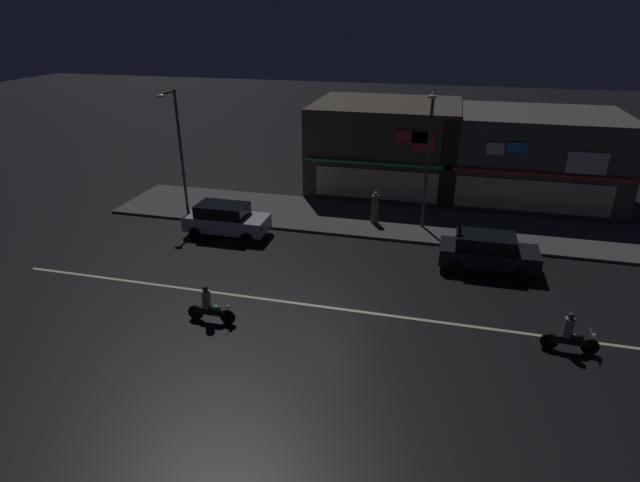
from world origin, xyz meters
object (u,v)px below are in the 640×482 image
streetlamp_west (178,140)px  parked_car_near_kerb (488,251)px  parked_car_trailing (226,219)px  pedestrian_on_sidewalk (375,208)px  motorcycle_following (210,307)px  streetlamp_mid (428,150)px  motorcycle_lead (570,335)px  traffic_cone (475,248)px

streetlamp_west → parked_car_near_kerb: streetlamp_west is taller
parked_car_near_kerb → parked_car_trailing: same height
pedestrian_on_sidewalk → motorcycle_following: pedestrian_on_sidewalk is taller
streetlamp_mid → motorcycle_lead: bearing=-60.0°
streetlamp_mid → traffic_cone: 5.43m
streetlamp_mid → parked_car_near_kerb: bearing=-51.2°
streetlamp_mid → traffic_cone: streetlamp_mid is taller
parked_car_trailing → parked_car_near_kerb: bearing=176.6°
streetlamp_mid → pedestrian_on_sidewalk: streetlamp_mid is taller
streetlamp_mid → parked_car_near_kerb: size_ratio=1.67×
motorcycle_following → streetlamp_west: bearing=-60.7°
streetlamp_west → traffic_cone: streetlamp_west is taller
pedestrian_on_sidewalk → motorcycle_lead: (8.13, -9.73, -0.32)m
streetlamp_west → parked_car_trailing: streetlamp_west is taller
streetlamp_mid → motorcycle_lead: streetlamp_mid is taller
streetlamp_mid → motorcycle_lead: size_ratio=3.78×
streetlamp_west → motorcycle_following: bearing=-58.1°
traffic_cone → motorcycle_lead: bearing=-68.6°
streetlamp_west → parked_car_near_kerb: (16.90, -3.63, -3.28)m
motorcycle_lead → traffic_cone: bearing=-60.5°
parked_car_trailing → motorcycle_lead: (15.46, -6.52, -0.24)m
streetlamp_west → parked_car_near_kerb: 17.59m
parked_car_near_kerb → traffic_cone: parked_car_near_kerb is taller
parked_car_trailing → traffic_cone: 12.64m
streetlamp_mid → pedestrian_on_sidewalk: bearing=177.6°
streetlamp_mid → parked_car_trailing: bearing=-162.6°
streetlamp_west → traffic_cone: 17.05m
pedestrian_on_sidewalk → motorcycle_lead: size_ratio=0.93×
motorcycle_following → traffic_cone: motorcycle_following is taller
pedestrian_on_sidewalk → parked_car_trailing: 8.00m
motorcycle_lead → parked_car_trailing: bearing=-14.7°
streetlamp_mid → parked_car_trailing: size_ratio=1.67×
streetlamp_west → traffic_cone: bearing=-7.1°
streetlamp_mid → streetlamp_west: bearing=-178.9°
pedestrian_on_sidewalk → parked_car_near_kerb: 6.96m
traffic_cone → parked_car_trailing: bearing=-176.4°
parked_car_trailing → motorcycle_following: 8.27m
streetlamp_west → parked_car_trailing: 5.82m
streetlamp_west → motorcycle_lead: bearing=-25.8°
streetlamp_west → motorcycle_lead: (19.34, -9.36, -3.52)m
pedestrian_on_sidewalk → streetlamp_west: bearing=-148.4°
motorcycle_lead → traffic_cone: (-2.86, 7.31, -0.36)m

